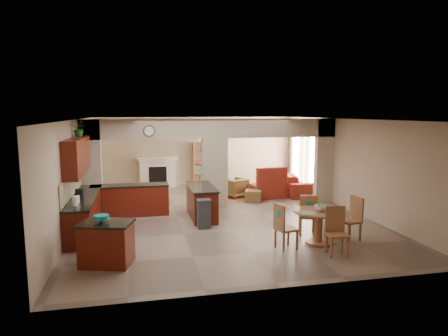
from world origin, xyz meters
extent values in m
plane|color=#766352|center=(0.00, 0.00, 0.00)|extent=(10.00, 10.00, 0.00)
plane|color=white|center=(0.00, 0.00, 2.80)|extent=(10.00, 10.00, 0.00)
plane|color=tan|center=(0.00, 5.00, 1.40)|extent=(8.00, 0.00, 8.00)
plane|color=tan|center=(0.00, -5.00, 1.40)|extent=(8.00, 0.00, 8.00)
plane|color=tan|center=(-4.00, 0.00, 1.40)|extent=(0.00, 10.00, 10.00)
plane|color=tan|center=(4.00, 0.00, 1.40)|extent=(0.00, 10.00, 10.00)
cube|color=tan|center=(-3.70, 1.00, 1.40)|extent=(0.60, 0.25, 2.80)
cube|color=tan|center=(0.00, 1.00, 1.10)|extent=(0.80, 0.25, 2.20)
cube|color=tan|center=(3.70, 1.00, 1.40)|extent=(0.60, 0.25, 2.80)
cube|color=tan|center=(0.00, 1.00, 2.50)|extent=(8.00, 0.25, 0.60)
cube|color=#3E0E07|center=(-3.70, -0.80, 0.43)|extent=(0.60, 3.20, 0.86)
cube|color=black|center=(-3.70, -0.80, 0.89)|extent=(0.62, 3.22, 0.05)
cube|color=tan|center=(-3.98, -0.80, 1.20)|extent=(0.02, 3.20, 0.55)
cube|color=#3E0E07|center=(-2.60, 0.57, 0.43)|extent=(2.20, 0.60, 0.86)
cube|color=black|center=(-2.60, 0.57, 0.89)|extent=(2.22, 0.62, 0.05)
cube|color=#3E0E07|center=(-3.82, -0.80, 1.92)|extent=(0.35, 2.40, 0.90)
cube|color=#3E0E07|center=(-0.60, -0.10, 0.43)|extent=(0.65, 1.80, 0.86)
cube|color=black|center=(-0.60, -0.10, 0.89)|extent=(0.70, 1.85, 0.05)
cube|color=silver|center=(-0.60, -0.95, 0.42)|extent=(0.58, 0.04, 0.70)
cylinder|color=#483118|center=(-2.00, 0.85, 2.45)|extent=(0.34, 0.03, 0.34)
cube|color=brown|center=(1.20, 2.10, 0.01)|extent=(1.60, 1.30, 0.01)
cube|color=silver|center=(-1.60, 4.84, 0.55)|extent=(1.40, 0.28, 1.10)
cube|color=black|center=(-1.60, 4.70, 0.50)|extent=(0.70, 0.04, 0.70)
cube|color=silver|center=(-1.60, 4.82, 1.15)|extent=(1.60, 0.35, 0.10)
cube|color=#A35F38|center=(0.35, 4.82, 0.90)|extent=(1.00, 0.32, 1.80)
cube|color=white|center=(3.97, 2.30, 1.20)|extent=(0.02, 0.90, 1.90)
cube|color=white|center=(3.97, 4.00, 1.20)|extent=(0.02, 0.90, 1.90)
cube|color=white|center=(3.97, 3.15, 1.05)|extent=(0.02, 0.70, 2.10)
cube|color=#46201C|center=(3.93, 1.70, 1.20)|extent=(0.10, 0.28, 2.30)
cube|color=#46201C|center=(3.93, 2.90, 1.20)|extent=(0.10, 0.28, 2.30)
cube|color=#46201C|center=(3.93, 3.40, 1.20)|extent=(0.10, 0.28, 2.30)
cube|color=#46201C|center=(3.93, 4.60, 1.20)|extent=(0.10, 0.28, 2.30)
cylinder|color=white|center=(1.50, 3.00, 2.56)|extent=(1.00, 1.00, 0.10)
cube|color=#3E0E07|center=(-2.99, -3.26, 0.41)|extent=(1.09, 0.90, 0.82)
cube|color=black|center=(-2.99, -3.26, 0.84)|extent=(1.16, 0.96, 0.05)
cylinder|color=teal|center=(-3.08, -3.25, 0.94)|extent=(0.31, 0.31, 0.14)
cube|color=#313234|center=(-0.71, -1.19, 0.35)|extent=(0.33, 0.28, 0.71)
cylinder|color=#A35F38|center=(1.66, -2.98, 0.77)|extent=(1.15, 1.15, 0.04)
cylinder|color=#A35F38|center=(1.66, -2.98, 0.39)|extent=(0.17, 0.17, 0.75)
cylinder|color=#A35F38|center=(1.66, -2.98, 0.03)|extent=(0.59, 0.59, 0.06)
cylinder|color=#5CA122|center=(1.68, -3.04, 0.87)|extent=(0.29, 0.29, 0.16)
imported|color=maroon|center=(3.30, 2.74, 0.39)|extent=(2.66, 1.04, 0.78)
cube|color=maroon|center=(2.15, 2.12, 0.22)|extent=(1.22, 1.05, 0.45)
imported|color=maroon|center=(0.99, 2.38, 0.34)|extent=(0.99, 1.00, 0.67)
cube|color=maroon|center=(1.42, 1.53, 0.19)|extent=(0.67, 0.67, 0.38)
imported|color=#155015|center=(-3.82, -0.17, 2.58)|extent=(0.44, 0.40, 0.41)
cube|color=#A35F38|center=(1.71, -2.22, 0.45)|extent=(0.53, 0.53, 0.05)
cube|color=#A35F38|center=(1.93, -2.11, 0.22)|extent=(0.04, 0.04, 0.44)
cube|color=#A35F38|center=(1.60, -2.01, 0.22)|extent=(0.04, 0.04, 0.44)
cube|color=#A35F38|center=(1.82, -2.44, 0.22)|extent=(0.04, 0.04, 0.44)
cube|color=#A35F38|center=(1.50, -2.33, 0.22)|extent=(0.04, 0.04, 0.44)
cube|color=#A35F38|center=(1.66, -2.41, 0.75)|extent=(0.41, 0.16, 0.55)
cube|color=teal|center=(1.65, -2.43, 0.82)|extent=(0.14, 0.05, 0.14)
cube|color=#A35F38|center=(2.51, -2.86, 0.45)|extent=(0.50, 0.50, 0.05)
cube|color=#A35F38|center=(2.30, -2.73, 0.22)|extent=(0.04, 0.04, 0.44)
cube|color=#A35F38|center=(2.38, -3.06, 0.22)|extent=(0.04, 0.04, 0.44)
cube|color=#A35F38|center=(2.64, -2.65, 0.22)|extent=(0.04, 0.04, 0.44)
cube|color=#A35F38|center=(2.71, -2.98, 0.22)|extent=(0.04, 0.04, 0.44)
cube|color=#A35F38|center=(2.69, -2.81, 0.75)|extent=(0.13, 0.42, 0.55)
cube|color=teal|center=(2.72, -2.81, 0.82)|extent=(0.04, 0.14, 0.14)
cube|color=#A35F38|center=(1.71, -3.75, 0.45)|extent=(0.49, 0.49, 0.05)
cube|color=#A35F38|center=(1.52, -3.89, 0.22)|extent=(0.04, 0.04, 0.44)
cube|color=#A35F38|center=(1.85, -3.95, 0.22)|extent=(0.04, 0.04, 0.44)
cube|color=#A35F38|center=(1.58, -3.55, 0.22)|extent=(0.04, 0.04, 0.44)
cube|color=#A35F38|center=(1.91, -3.61, 0.22)|extent=(0.04, 0.04, 0.44)
cube|color=#A35F38|center=(1.75, -3.56, 0.75)|extent=(0.42, 0.11, 0.55)
cube|color=teal|center=(1.75, -3.54, 0.82)|extent=(0.14, 0.03, 0.14)
cube|color=#A35F38|center=(0.82, -3.13, 0.45)|extent=(0.50, 0.50, 0.05)
cube|color=#A35F38|center=(1.02, -3.26, 0.22)|extent=(0.04, 0.04, 0.44)
cube|color=#A35F38|center=(0.95, -2.93, 0.22)|extent=(0.04, 0.04, 0.44)
cube|color=#A35F38|center=(0.69, -3.33, 0.22)|extent=(0.04, 0.04, 0.44)
cube|color=#A35F38|center=(0.61, -3.00, 0.22)|extent=(0.04, 0.04, 0.44)
cube|color=#A35F38|center=(0.63, -3.17, 0.75)|extent=(0.13, 0.42, 0.55)
cube|color=teal|center=(0.61, -3.17, 0.82)|extent=(0.04, 0.14, 0.14)
camera|label=1|loc=(-2.32, -11.17, 3.01)|focal=32.00mm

